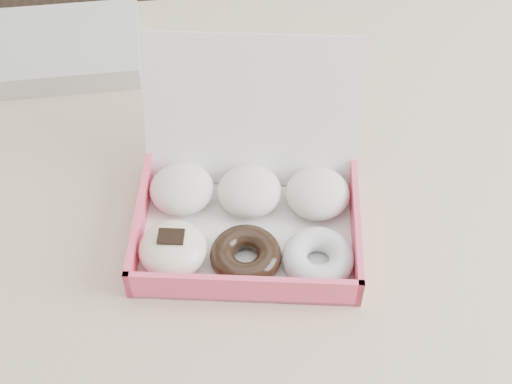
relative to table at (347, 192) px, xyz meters
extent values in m
cube|color=tan|center=(0.00, 0.00, 0.06)|extent=(1.20, 0.80, 0.04)
cylinder|color=tan|center=(-0.55, 0.35, -0.32)|extent=(0.05, 0.05, 0.71)
cube|color=white|center=(-0.16, -0.12, 0.08)|extent=(0.30, 0.24, 0.01)
cube|color=#FD4F6E|center=(-0.17, -0.22, 0.10)|extent=(0.27, 0.05, 0.05)
cube|color=white|center=(-0.14, -0.03, 0.10)|extent=(0.27, 0.05, 0.05)
cube|color=#FD4F6E|center=(-0.29, -0.10, 0.10)|extent=(0.04, 0.20, 0.05)
cube|color=#FD4F6E|center=(-0.03, -0.14, 0.10)|extent=(0.04, 0.20, 0.05)
cube|color=white|center=(-0.14, -0.01, 0.18)|extent=(0.28, 0.12, 0.19)
ellipsoid|color=silver|center=(-0.24, -0.06, 0.11)|extent=(0.09, 0.09, 0.05)
ellipsoid|color=silver|center=(-0.15, -0.07, 0.11)|extent=(0.09, 0.09, 0.05)
ellipsoid|color=silver|center=(-0.07, -0.09, 0.11)|extent=(0.09, 0.09, 0.05)
ellipsoid|color=beige|center=(-0.25, -0.16, 0.11)|extent=(0.09, 0.09, 0.05)
cube|color=black|center=(-0.25, -0.16, 0.13)|extent=(0.03, 0.03, 0.00)
torus|color=black|center=(-0.17, -0.17, 0.10)|extent=(0.10, 0.10, 0.03)
torus|color=white|center=(-0.08, -0.18, 0.10)|extent=(0.10, 0.10, 0.03)
cube|color=beige|center=(-0.41, 0.26, 0.10)|extent=(0.23, 0.19, 0.04)
camera|label=1|loc=(-0.21, -0.66, 0.79)|focal=50.00mm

